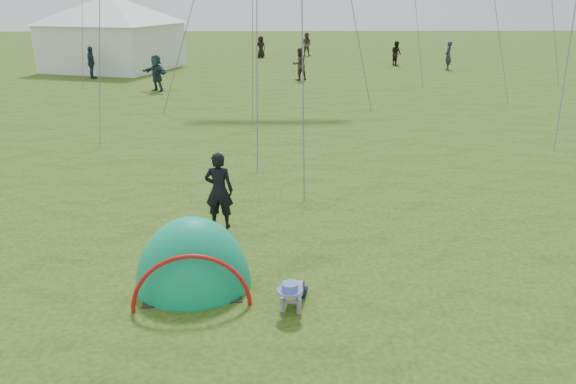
{
  "coord_description": "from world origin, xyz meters",
  "views": [
    {
      "loc": [
        0.03,
        -7.26,
        4.52
      ],
      "look_at": [
        0.31,
        2.74,
        1.0
      ],
      "focal_mm": 35.0,
      "sensor_mm": 36.0,
      "label": 1
    }
  ],
  "objects_px": {
    "popup_tent": "(194,287)",
    "standing_adult": "(219,190)",
    "event_marquee": "(112,30)",
    "crawling_toddler": "(293,292)"
  },
  "relations": [
    {
      "from": "event_marquee",
      "to": "popup_tent",
      "type": "bearing_deg",
      "value": -55.21
    },
    {
      "from": "crawling_toddler",
      "to": "standing_adult",
      "type": "relative_size",
      "value": 0.44
    },
    {
      "from": "crawling_toddler",
      "to": "event_marquee",
      "type": "bearing_deg",
      "value": 123.51
    },
    {
      "from": "crawling_toddler",
      "to": "standing_adult",
      "type": "xyz_separation_m",
      "value": [
        -1.38,
        3.22,
        0.53
      ]
    },
    {
      "from": "crawling_toddler",
      "to": "event_marquee",
      "type": "height_order",
      "value": "event_marquee"
    },
    {
      "from": "popup_tent",
      "to": "standing_adult",
      "type": "height_order",
      "value": "standing_adult"
    },
    {
      "from": "crawling_toddler",
      "to": "popup_tent",
      "type": "bearing_deg",
      "value": 170.5
    },
    {
      "from": "popup_tent",
      "to": "standing_adult",
      "type": "distance_m",
      "value": 2.66
    },
    {
      "from": "crawling_toddler",
      "to": "popup_tent",
      "type": "distance_m",
      "value": 1.76
    },
    {
      "from": "event_marquee",
      "to": "standing_adult",
      "type": "bearing_deg",
      "value": -53.28
    }
  ]
}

